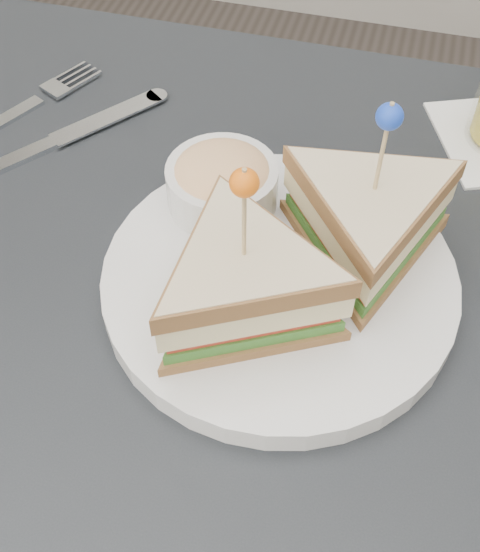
% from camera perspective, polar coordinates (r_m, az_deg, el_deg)
% --- Properties ---
extents(table, '(0.80, 0.80, 0.75)m').
position_cam_1_polar(table, '(0.60, -1.18, -8.12)').
color(table, black).
rests_on(table, ground).
extents(plate_meal, '(0.32, 0.30, 0.17)m').
position_cam_1_polar(plate_meal, '(0.53, 4.31, 2.07)').
color(plate_meal, silver).
rests_on(plate_meal, table).
extents(cutlery_fork, '(0.11, 0.20, 0.01)m').
position_cam_1_polar(cutlery_fork, '(0.76, -17.40, 13.07)').
color(cutlery_fork, silver).
rests_on(cutlery_fork, table).
extents(cutlery_knife, '(0.15, 0.19, 0.01)m').
position_cam_1_polar(cutlery_knife, '(0.71, -14.41, 10.96)').
color(cutlery_knife, silver).
rests_on(cutlery_knife, table).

